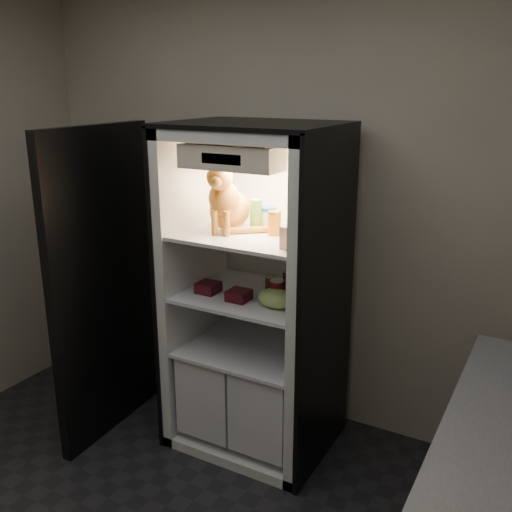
{
  "coord_description": "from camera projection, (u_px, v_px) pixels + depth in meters",
  "views": [
    {
      "loc": [
        1.47,
        -1.28,
        2.07
      ],
      "look_at": [
        0.02,
        1.32,
        1.16
      ],
      "focal_mm": 40.0,
      "sensor_mm": 36.0,
      "label": 1
    }
  ],
  "objects": [
    {
      "name": "room_shell",
      "position": [
        55.0,
        224.0,
        1.89
      ],
      "size": [
        3.6,
        3.6,
        3.6
      ],
      "color": "white",
      "rests_on": "floor"
    },
    {
      "name": "refrigerator",
      "position": [
        258.0,
        314.0,
        3.28
      ],
      "size": [
        0.9,
        0.72,
        1.88
      ],
      "color": "white",
      "rests_on": "floor"
    },
    {
      "name": "fridge_door",
      "position": [
        105.0,
        287.0,
        3.36
      ],
      "size": [
        0.11,
        0.87,
        1.85
      ],
      "rotation": [
        0.0,
        0.0,
        0.05
      ],
      "color": "black",
      "rests_on": "floor"
    },
    {
      "name": "tabby_cat",
      "position": [
        227.0,
        203.0,
        3.09
      ],
      "size": [
        0.38,
        0.41,
        0.42
      ],
      "rotation": [
        0.0,
        0.0,
        0.26
      ],
      "color": "#BF6718",
      "rests_on": "refrigerator"
    },
    {
      "name": "parmesan_shaker",
      "position": [
        256.0,
        215.0,
        3.1
      ],
      "size": [
        0.07,
        0.07,
        0.17
      ],
      "color": "#217C27",
      "rests_on": "refrigerator"
    },
    {
      "name": "mayo_tub",
      "position": [
        268.0,
        218.0,
        3.14
      ],
      "size": [
        0.09,
        0.09,
        0.13
      ],
      "color": "white",
      "rests_on": "refrigerator"
    },
    {
      "name": "salsa_jar",
      "position": [
        274.0,
        223.0,
        3.03
      ],
      "size": [
        0.07,
        0.07,
        0.13
      ],
      "color": "#9C240E",
      "rests_on": "refrigerator"
    },
    {
      "name": "pepper_jar",
      "position": [
        314.0,
        216.0,
        3.0
      ],
      "size": [
        0.12,
        0.12,
        0.21
      ],
      "color": "maroon",
      "rests_on": "refrigerator"
    },
    {
      "name": "cream_carton",
      "position": [
        288.0,
        237.0,
        2.77
      ],
      "size": [
        0.07,
        0.07,
        0.11
      ],
      "primitive_type": "cube",
      "color": "silver",
      "rests_on": "refrigerator"
    },
    {
      "name": "soda_can_a",
      "position": [
        289.0,
        282.0,
        3.18
      ],
      "size": [
        0.07,
        0.07,
        0.13
      ],
      "color": "black",
      "rests_on": "refrigerator"
    },
    {
      "name": "soda_can_b",
      "position": [
        297.0,
        287.0,
        3.11
      ],
      "size": [
        0.07,
        0.07,
        0.12
      ],
      "color": "black",
      "rests_on": "refrigerator"
    },
    {
      "name": "soda_can_c",
      "position": [
        277.0,
        292.0,
        3.01
      ],
      "size": [
        0.07,
        0.07,
        0.14
      ],
      "color": "black",
      "rests_on": "refrigerator"
    },
    {
      "name": "condiment_jar",
      "position": [
        271.0,
        283.0,
        3.22
      ],
      "size": [
        0.06,
        0.06,
        0.09
      ],
      "color": "#582E19",
      "rests_on": "refrigerator"
    },
    {
      "name": "grape_bag",
      "position": [
        276.0,
        298.0,
        2.97
      ],
      "size": [
        0.2,
        0.15,
        0.1
      ],
      "primitive_type": "ellipsoid",
      "color": "#84A84E",
      "rests_on": "refrigerator"
    },
    {
      "name": "berry_box_left",
      "position": [
        208.0,
        287.0,
        3.19
      ],
      "size": [
        0.12,
        0.12,
        0.06
      ],
      "primitive_type": "cube",
      "color": "#500D14",
      "rests_on": "refrigerator"
    },
    {
      "name": "berry_box_right",
      "position": [
        239.0,
        295.0,
        3.08
      ],
      "size": [
        0.11,
        0.11,
        0.06
      ],
      "primitive_type": "cube",
      "color": "#500D14",
      "rests_on": "refrigerator"
    }
  ]
}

